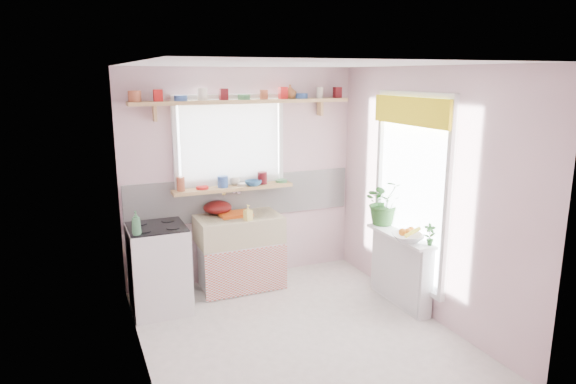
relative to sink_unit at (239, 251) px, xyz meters
name	(u,v)px	position (x,y,z in m)	size (l,w,h in m)	color
room	(321,172)	(0.81, -0.43, 0.94)	(3.20, 3.20, 3.20)	white
sink_unit	(239,251)	(0.00, 0.00, 0.00)	(0.95, 0.65, 1.11)	white
cooker	(159,268)	(-0.95, -0.24, 0.03)	(0.58, 0.58, 0.93)	white
radiator_ledge	(401,268)	(1.45, -1.09, -0.03)	(0.22, 0.95, 0.78)	white
windowsill	(233,188)	(0.00, 0.19, 0.71)	(1.40, 0.22, 0.04)	tan
pine_shelf	(244,102)	(0.15, 0.18, 1.69)	(2.52, 0.24, 0.04)	tan
shelf_crockery	(244,95)	(0.15, 0.18, 1.76)	(2.47, 0.11, 0.12)	#A55133
sill_crockery	(229,182)	(-0.05, 0.19, 0.78)	(1.35, 0.11, 0.12)	#A55133
dish_tray	(235,214)	(-0.03, 0.04, 0.44)	(0.35, 0.26, 0.03)	#CB4E12
colander	(218,207)	(-0.19, 0.21, 0.49)	(0.33, 0.33, 0.15)	#530E0E
jade_plant	(385,202)	(1.48, -0.69, 0.60)	(0.47, 0.40, 0.52)	#2C5F26
fruit_bowl	(408,238)	(1.36, -1.30, 0.38)	(0.31, 0.31, 0.08)	silver
herb_pot	(430,235)	(1.48, -1.49, 0.45)	(0.12, 0.08, 0.22)	#275A24
soap_bottle_sink	(248,213)	(0.05, -0.19, 0.50)	(0.08, 0.08, 0.17)	#EEDB69
sill_cup	(235,181)	(0.04, 0.25, 0.77)	(0.12, 0.12, 0.09)	beige
sill_bowl	(253,183)	(0.22, 0.13, 0.76)	(0.20, 0.20, 0.06)	#2E6598
shelf_vase	(290,92)	(0.74, 0.24, 1.79)	(0.15, 0.15, 0.16)	#B06936
cooker_bottle	(136,223)	(-1.17, -0.46, 0.60)	(0.09, 0.09, 0.24)	#397249
fruit	(408,232)	(1.37, -1.30, 0.44)	(0.20, 0.14, 0.10)	orange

